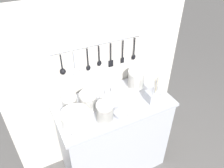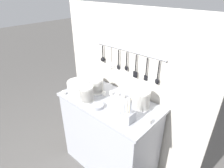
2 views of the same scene
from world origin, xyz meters
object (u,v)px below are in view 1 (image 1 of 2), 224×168
object	(u,v)px
bowl_stack_back_corner	(88,101)
bowl_stack_short_front	(69,101)
cup_front_right	(107,93)
bowl_stack_nested_right	(105,113)
cup_edge_far	(102,97)
cup_centre	(74,138)
cutlery_caddy	(152,96)
cup_mid_row	(100,102)
cup_back_right	(160,88)
cup_beside_plates	(113,90)
plate_stack	(76,119)
steel_mixing_bowl	(121,113)
bowl_stack_wide_centre	(136,79)

from	to	relation	value
bowl_stack_back_corner	bowl_stack_short_front	world-z (taller)	bowl_stack_back_corner
cup_front_right	bowl_stack_nested_right	bearing A→B (deg)	-118.48
cup_edge_far	cup_centre	distance (m)	0.53
cutlery_caddy	cup_front_right	world-z (taller)	cutlery_caddy
bowl_stack_back_corner	cup_mid_row	xyz separation A→B (m)	(0.11, 0.00, -0.06)
bowl_stack_short_front	cup_back_right	xyz separation A→B (m)	(0.88, -0.20, -0.02)
bowl_stack_nested_right	cup_edge_far	distance (m)	0.29
cutlery_caddy	cup_centre	size ratio (longest dim) A/B	5.84
bowl_stack_back_corner	cup_front_right	xyz separation A→B (m)	(0.23, 0.10, -0.06)
cup_front_right	cutlery_caddy	bearing A→B (deg)	-37.25
cup_beside_plates	cup_centre	bearing A→B (deg)	-144.04
bowl_stack_short_front	plate_stack	xyz separation A→B (m)	(-0.03, -0.26, 0.02)
bowl_stack_short_front	plate_stack	distance (m)	0.26
cup_edge_far	cup_mid_row	bearing A→B (deg)	-129.15
bowl_stack_nested_right	steel_mixing_bowl	world-z (taller)	bowl_stack_nested_right
cup_front_right	cup_beside_plates	bearing A→B (deg)	6.11
cup_edge_far	cup_centre	bearing A→B (deg)	-138.84
cutlery_caddy	bowl_stack_back_corner	bearing A→B (deg)	163.94
cup_front_right	bowl_stack_wide_centre	bearing A→B (deg)	-2.19
bowl_stack_short_front	bowl_stack_wide_centre	distance (m)	0.69
plate_stack	cutlery_caddy	size ratio (longest dim) A/B	0.89
bowl_stack_back_corner	cup_beside_plates	world-z (taller)	bowl_stack_back_corner
plate_stack	cup_back_right	bearing A→B (deg)	3.95
bowl_stack_back_corner	plate_stack	size ratio (longest dim) A/B	0.71
bowl_stack_nested_right	cup_back_right	xyz separation A→B (m)	(0.67, 0.13, -0.07)
bowl_stack_short_front	cutlery_caddy	world-z (taller)	cutlery_caddy
bowl_stack_short_front	cup_edge_far	size ratio (longest dim) A/B	3.02
cup_centre	bowl_stack_wide_centre	bearing A→B (deg)	25.29
cup_edge_far	cup_front_right	bearing A→B (deg)	27.76
bowl_stack_nested_right	bowl_stack_wide_centre	bearing A→B (deg)	31.00
bowl_stack_wide_centre	plate_stack	bearing A→B (deg)	-163.05
cutlery_caddy	plate_stack	bearing A→B (deg)	177.50
bowl_stack_back_corner	cup_back_right	xyz separation A→B (m)	(0.74, -0.07, -0.06)
bowl_stack_wide_centre	plate_stack	world-z (taller)	bowl_stack_wide_centre
plate_stack	cup_front_right	distance (m)	0.46
cup_front_right	cup_edge_far	bearing A→B (deg)	-152.24
plate_stack	cup_back_right	world-z (taller)	plate_stack
steel_mixing_bowl	cup_front_right	world-z (taller)	cup_front_right
bowl_stack_nested_right	bowl_stack_back_corner	bearing A→B (deg)	107.84
cup_centre	cup_front_right	bearing A→B (deg)	39.45
cup_mid_row	bowl_stack_back_corner	bearing A→B (deg)	-179.20
bowl_stack_nested_right	cutlery_caddy	size ratio (longest dim) A/B	0.68
bowl_stack_short_front	cup_front_right	xyz separation A→B (m)	(0.37, -0.03, -0.02)
cup_centre	bowl_stack_back_corner	bearing A→B (deg)	50.56
steel_mixing_bowl	cutlery_caddy	bearing A→B (deg)	6.01
bowl_stack_back_corner	cup_edge_far	size ratio (longest dim) A/B	3.73
bowl_stack_wide_centre	steel_mixing_bowl	bearing A→B (deg)	-138.73
bowl_stack_wide_centre	cup_mid_row	distance (m)	0.45
bowl_stack_short_front	cup_back_right	distance (m)	0.90
bowl_stack_short_front	cup_back_right	world-z (taller)	bowl_stack_short_front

